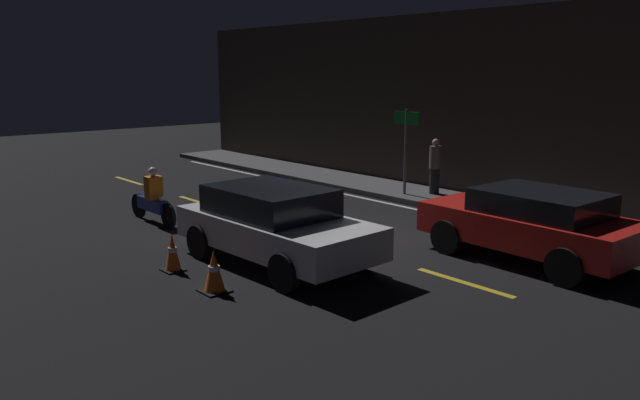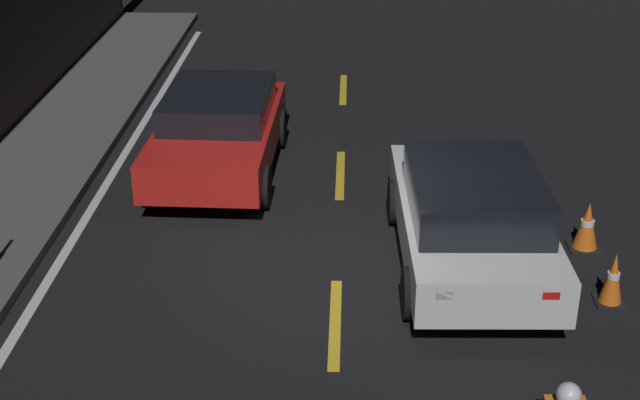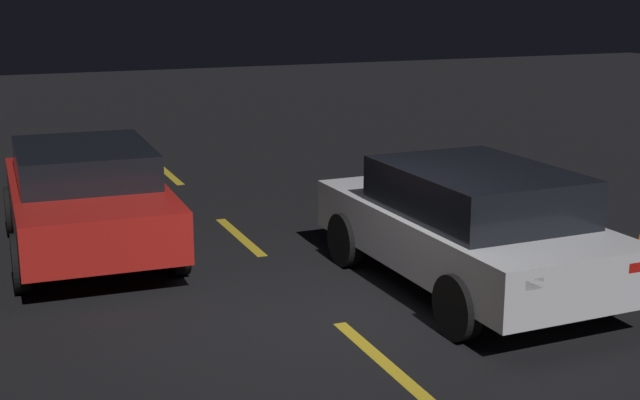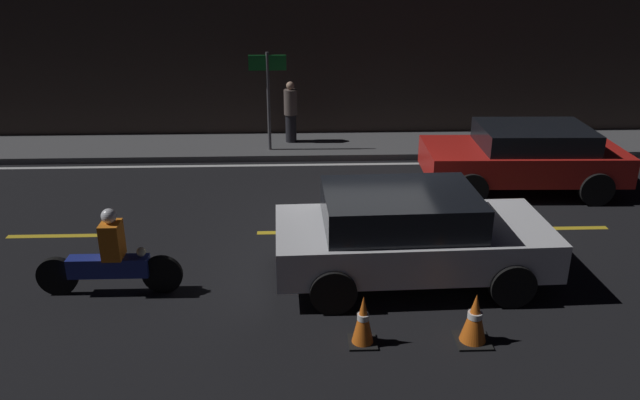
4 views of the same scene
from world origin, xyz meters
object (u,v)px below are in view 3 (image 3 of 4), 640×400
Objects in this scene: traffic_cone_near at (637,264)px; traffic_cone_mid at (559,231)px; sedan_white at (468,224)px; taxi_red at (87,195)px.

traffic_cone_near is 0.99× the size of traffic_cone_mid.
taxi_red is at bearing 49.00° from sedan_white.
traffic_cone_mid is (1.45, -0.02, 0.00)m from traffic_cone_near.
taxi_red is at bearing 65.58° from traffic_cone_mid.
traffic_cone_near is at bearing -118.38° from sedan_white.
taxi_red is 5.82× the size of traffic_cone_near.
sedan_white is at bearing 109.08° from traffic_cone_mid.
traffic_cone_mid is (0.60, -1.73, -0.43)m from sedan_white.
taxi_red is 6.81m from traffic_cone_near.
sedan_white reaches higher than traffic_cone_mid.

